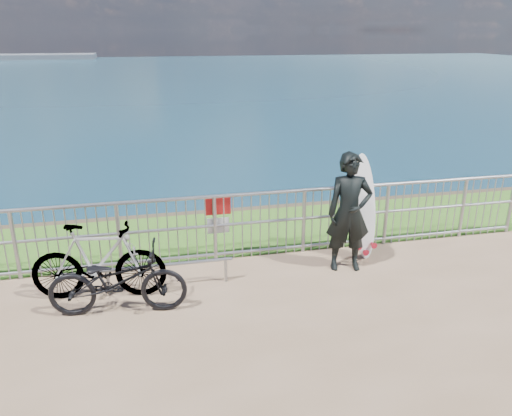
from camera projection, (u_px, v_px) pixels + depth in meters
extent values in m
plane|color=#31651C|center=(234.00, 232.00, 9.34)|extent=(120.00, 120.00, 0.00)
cube|color=brown|center=(226.00, 315.00, 11.28)|extent=(120.00, 0.30, 5.00)
plane|color=navy|center=(149.00, 80.00, 91.21)|extent=(260.00, 260.00, 0.00)
cylinder|color=gray|center=(245.00, 194.00, 7.96)|extent=(10.00, 0.06, 0.06)
cylinder|color=gray|center=(245.00, 223.00, 8.13)|extent=(10.00, 0.05, 0.05)
cylinder|color=gray|center=(245.00, 251.00, 8.30)|extent=(10.00, 0.05, 0.05)
cylinder|color=gray|center=(15.00, 246.00, 7.42)|extent=(0.06, 0.06, 1.10)
cylinder|color=gray|center=(119.00, 237.00, 7.73)|extent=(0.06, 0.06, 1.10)
cylinder|color=gray|center=(215.00, 229.00, 8.04)|extent=(0.06, 0.06, 1.10)
cylinder|color=gray|center=(304.00, 221.00, 8.35)|extent=(0.06, 0.06, 1.10)
cylinder|color=gray|center=(386.00, 215.00, 8.66)|extent=(0.06, 0.06, 1.10)
cylinder|color=gray|center=(463.00, 208.00, 8.98)|extent=(0.06, 0.06, 1.10)
cylinder|color=gray|center=(511.00, 204.00, 9.18)|extent=(0.06, 0.06, 1.10)
cube|color=red|center=(218.00, 206.00, 7.98)|extent=(0.42, 0.02, 0.30)
cube|color=white|center=(218.00, 206.00, 7.98)|extent=(0.38, 0.01, 0.08)
cube|color=white|center=(218.00, 225.00, 8.10)|extent=(0.36, 0.02, 0.26)
imported|color=black|center=(349.00, 213.00, 7.63)|extent=(0.75, 0.56, 1.87)
ellipsoid|color=white|center=(364.00, 207.00, 8.11)|extent=(0.52, 0.48, 1.73)
cone|color=red|center=(357.00, 245.00, 8.18)|extent=(0.10, 0.19, 0.10)
cone|color=red|center=(372.00, 244.00, 8.24)|extent=(0.10, 0.19, 0.10)
cone|color=red|center=(364.00, 251.00, 8.25)|extent=(0.10, 0.19, 0.10)
imported|color=black|center=(118.00, 281.00, 6.54)|extent=(1.85, 0.81, 0.94)
imported|color=black|center=(98.00, 261.00, 6.89)|extent=(1.91, 0.78, 1.11)
cylinder|color=gray|center=(168.00, 265.00, 7.22)|extent=(1.90, 0.05, 0.05)
cylinder|color=gray|center=(108.00, 282.00, 7.11)|extent=(0.04, 0.04, 0.37)
cylinder|color=gray|center=(226.00, 270.00, 7.46)|extent=(0.04, 0.04, 0.37)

